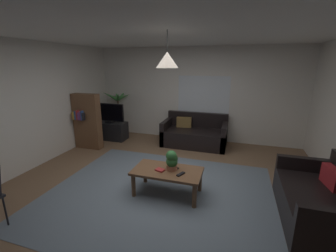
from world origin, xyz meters
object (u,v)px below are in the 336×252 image
at_px(coffee_table, 167,174).
at_px(pendant_lamp, 167,60).
at_px(couch_right_side, 321,203).
at_px(tv_stand, 111,131).
at_px(tv, 109,113).
at_px(remote_on_table_1, 175,167).
at_px(potted_plant_on_table, 172,160).
at_px(bookshelf_corner, 87,121).
at_px(couch_under_window, 194,135).
at_px(remote_on_table_0, 181,174).
at_px(book_on_table_0, 160,170).
at_px(potted_palm_corner, 118,114).

bearing_deg(coffee_table, pendant_lamp, 153.43).
xyz_separation_m(couch_right_side, tv_stand, (-4.61, 2.25, -0.02)).
distance_m(tv_stand, tv, 0.53).
distance_m(tv, pendant_lamp, 3.55).
relative_size(remote_on_table_1, tv_stand, 0.18).
distance_m(potted_plant_on_table, bookshelf_corner, 3.02).
xyz_separation_m(bookshelf_corner, pendant_lamp, (2.60, -1.45, 1.45)).
distance_m(coffee_table, tv, 3.30).
xyz_separation_m(remote_on_table_1, tv_stand, (-2.51, 2.11, -0.19)).
xyz_separation_m(couch_right_side, remote_on_table_1, (-2.11, 0.14, 0.17)).
distance_m(coffee_table, tv_stand, 3.29).
distance_m(couch_under_window, remote_on_table_0, 2.58).
distance_m(coffee_table, bookshelf_corner, 2.99).
relative_size(couch_right_side, coffee_table, 1.38).
bearing_deg(couch_right_side, tv, -115.75).
bearing_deg(book_on_table_0, remote_on_table_0, -5.86).
bearing_deg(bookshelf_corner, potted_plant_on_table, -27.91).
xyz_separation_m(remote_on_table_1, potted_plant_on_table, (-0.03, -0.09, 0.16)).
xyz_separation_m(couch_under_window, bookshelf_corner, (-2.57, -1.03, 0.44)).
relative_size(tv_stand, tv, 1.03).
distance_m(remote_on_table_1, potted_palm_corner, 3.69).
distance_m(book_on_table_0, tv, 3.25).
height_order(potted_plant_on_table, bookshelf_corner, bookshelf_corner).
bearing_deg(couch_right_side, tv_stand, -115.97).
height_order(remote_on_table_0, tv_stand, tv_stand).
xyz_separation_m(remote_on_table_0, tv, (-2.66, 2.30, 0.34)).
xyz_separation_m(couch_under_window, book_on_table_0, (-0.08, -2.53, 0.17)).
xyz_separation_m(tv, potted_palm_corner, (-0.05, 0.56, -0.15)).
bearing_deg(pendant_lamp, potted_plant_on_table, 26.74).
height_order(book_on_table_0, tv_stand, tv_stand).
relative_size(book_on_table_0, potted_palm_corner, 0.10).
bearing_deg(couch_under_window, bookshelf_corner, -158.24).
relative_size(remote_on_table_1, tv, 0.18).
distance_m(couch_under_window, tv, 2.45).
distance_m(potted_plant_on_table, pendant_lamp, 1.56).
height_order(book_on_table_0, potted_plant_on_table, potted_plant_on_table).
bearing_deg(potted_plant_on_table, tv_stand, 138.51).
bearing_deg(couch_right_side, coffee_table, -90.51).
height_order(potted_plant_on_table, potted_palm_corner, potted_palm_corner).
distance_m(book_on_table_0, potted_palm_corner, 3.68).
relative_size(couch_under_window, coffee_table, 1.48).
height_order(couch_under_window, book_on_table_0, couch_under_window).
height_order(tv_stand, potted_palm_corner, potted_palm_corner).
bearing_deg(remote_on_table_1, potted_palm_corner, 78.78).
height_order(book_on_table_0, potted_palm_corner, potted_palm_corner).
bearing_deg(couch_right_side, potted_plant_on_table, -91.43).
bearing_deg(couch_right_side, pendant_lamp, -90.51).
relative_size(couch_right_side, remote_on_table_1, 9.70).
bearing_deg(book_on_table_0, potted_plant_on_table, 26.75).
bearing_deg(tv, pendant_lamp, -42.43).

